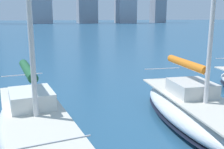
# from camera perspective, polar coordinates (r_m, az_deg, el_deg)

# --- Properties ---
(sailboat_orange) EXTENTS (3.04, 7.89, 11.84)m
(sailboat_orange) POSITION_cam_1_polar(r_m,az_deg,el_deg) (10.84, 17.79, -7.23)
(sailboat_orange) COLOR silver
(sailboat_orange) RESTS_ON ground
(sailboat_forest) EXTENTS (3.38, 7.96, 9.53)m
(sailboat_forest) POSITION_cam_1_polar(r_m,az_deg,el_deg) (9.37, -16.49, -10.31)
(sailboat_forest) COLOR white
(sailboat_forest) RESTS_ON ground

